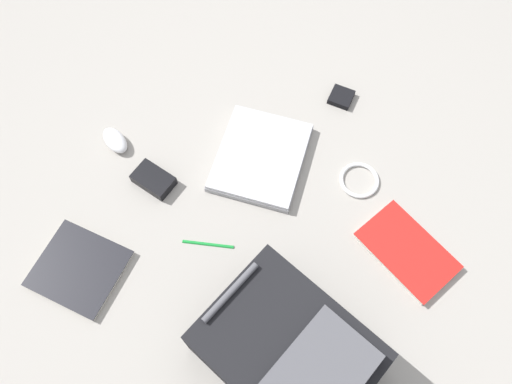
{
  "coord_description": "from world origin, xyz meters",
  "views": [
    {
      "loc": [
        -0.48,
        -0.34,
        1.36
      ],
      "look_at": [
        0.04,
        0.03,
        0.02
      ],
      "focal_mm": 36.03,
      "sensor_mm": 36.0,
      "label": 1
    }
  ],
  "objects_px": {
    "laptop": "(261,157)",
    "book_red": "(79,269)",
    "power_brick": "(154,180)",
    "earbud_pouch": "(342,97)",
    "backpack": "(289,353)",
    "computer_mouse": "(115,140)",
    "book_manual": "(407,251)",
    "pen_black": "(208,244)",
    "cable_coil": "(359,180)"
  },
  "relations": [
    {
      "from": "backpack",
      "to": "cable_coil",
      "type": "distance_m",
      "value": 0.56
    },
    {
      "from": "backpack",
      "to": "earbud_pouch",
      "type": "bearing_deg",
      "value": 21.53
    },
    {
      "from": "pen_black",
      "to": "backpack",
      "type": "bearing_deg",
      "value": -109.81
    },
    {
      "from": "book_red",
      "to": "power_brick",
      "type": "bearing_deg",
      "value": 1.18
    },
    {
      "from": "backpack",
      "to": "cable_coil",
      "type": "xyz_separation_m",
      "value": [
        0.54,
        0.11,
        -0.09
      ]
    },
    {
      "from": "backpack",
      "to": "earbud_pouch",
      "type": "relative_size",
      "value": 6.02
    },
    {
      "from": "backpack",
      "to": "pen_black",
      "type": "height_order",
      "value": "backpack"
    },
    {
      "from": "book_red",
      "to": "book_manual",
      "type": "bearing_deg",
      "value": -51.58
    },
    {
      "from": "book_manual",
      "to": "pen_black",
      "type": "xyz_separation_m",
      "value": [
        -0.3,
        0.47,
        -0.01
      ]
    },
    {
      "from": "cable_coil",
      "to": "power_brick",
      "type": "distance_m",
      "value": 0.61
    },
    {
      "from": "cable_coil",
      "to": "pen_black",
      "type": "bearing_deg",
      "value": 149.49
    },
    {
      "from": "book_red",
      "to": "power_brick",
      "type": "distance_m",
      "value": 0.32
    },
    {
      "from": "pen_black",
      "to": "earbud_pouch",
      "type": "relative_size",
      "value": 2.06
    },
    {
      "from": "backpack",
      "to": "book_red",
      "type": "bearing_deg",
      "value": 102.8
    },
    {
      "from": "backpack",
      "to": "computer_mouse",
      "type": "bearing_deg",
      "value": 74.01
    },
    {
      "from": "power_brick",
      "to": "earbud_pouch",
      "type": "relative_size",
      "value": 1.67
    },
    {
      "from": "pen_black",
      "to": "laptop",
      "type": "bearing_deg",
      "value": 6.58
    },
    {
      "from": "laptop",
      "to": "book_red",
      "type": "height_order",
      "value": "laptop"
    },
    {
      "from": "backpack",
      "to": "power_brick",
      "type": "xyz_separation_m",
      "value": [
        0.19,
        0.6,
        -0.08
      ]
    },
    {
      "from": "book_manual",
      "to": "computer_mouse",
      "type": "relative_size",
      "value": 2.85
    },
    {
      "from": "backpack",
      "to": "earbud_pouch",
      "type": "height_order",
      "value": "backpack"
    },
    {
      "from": "power_brick",
      "to": "earbud_pouch",
      "type": "distance_m",
      "value": 0.65
    },
    {
      "from": "laptop",
      "to": "power_brick",
      "type": "distance_m",
      "value": 0.32
    },
    {
      "from": "cable_coil",
      "to": "pen_black",
      "type": "distance_m",
      "value": 0.48
    },
    {
      "from": "laptop",
      "to": "computer_mouse",
      "type": "bearing_deg",
      "value": 118.06
    },
    {
      "from": "cable_coil",
      "to": "power_brick",
      "type": "height_order",
      "value": "power_brick"
    },
    {
      "from": "computer_mouse",
      "to": "earbud_pouch",
      "type": "xyz_separation_m",
      "value": [
        0.54,
        -0.48,
        -0.01
      ]
    },
    {
      "from": "book_red",
      "to": "pen_black",
      "type": "height_order",
      "value": "book_red"
    },
    {
      "from": "laptop",
      "to": "earbud_pouch",
      "type": "height_order",
      "value": "laptop"
    },
    {
      "from": "book_red",
      "to": "book_manual",
      "type": "distance_m",
      "value": 0.9
    },
    {
      "from": "book_red",
      "to": "cable_coil",
      "type": "distance_m",
      "value": 0.83
    },
    {
      "from": "power_brick",
      "to": "earbud_pouch",
      "type": "xyz_separation_m",
      "value": [
        0.58,
        -0.3,
        -0.01
      ]
    },
    {
      "from": "laptop",
      "to": "cable_coil",
      "type": "distance_m",
      "value": 0.3
    },
    {
      "from": "backpack",
      "to": "pen_black",
      "type": "distance_m",
      "value": 0.38
    },
    {
      "from": "laptop",
      "to": "cable_coil",
      "type": "bearing_deg",
      "value": -68.78
    },
    {
      "from": "earbud_pouch",
      "to": "power_brick",
      "type": "bearing_deg",
      "value": 152.66
    },
    {
      "from": "book_red",
      "to": "pen_black",
      "type": "xyz_separation_m",
      "value": [
        0.26,
        -0.24,
        -0.01
      ]
    },
    {
      "from": "book_manual",
      "to": "power_brick",
      "type": "distance_m",
      "value": 0.75
    },
    {
      "from": "book_manual",
      "to": "earbud_pouch",
      "type": "height_order",
      "value": "book_manual"
    },
    {
      "from": "computer_mouse",
      "to": "earbud_pouch",
      "type": "height_order",
      "value": "computer_mouse"
    },
    {
      "from": "laptop",
      "to": "power_brick",
      "type": "height_order",
      "value": "power_brick"
    },
    {
      "from": "computer_mouse",
      "to": "power_brick",
      "type": "height_order",
      "value": "computer_mouse"
    },
    {
      "from": "computer_mouse",
      "to": "cable_coil",
      "type": "bearing_deg",
      "value": -48.84
    },
    {
      "from": "computer_mouse",
      "to": "power_brick",
      "type": "bearing_deg",
      "value": -84.9
    },
    {
      "from": "book_manual",
      "to": "cable_coil",
      "type": "distance_m",
      "value": 0.25
    },
    {
      "from": "laptop",
      "to": "pen_black",
      "type": "distance_m",
      "value": 0.31
    },
    {
      "from": "power_brick",
      "to": "cable_coil",
      "type": "bearing_deg",
      "value": -54.37
    },
    {
      "from": "backpack",
      "to": "power_brick",
      "type": "distance_m",
      "value": 0.63
    },
    {
      "from": "book_red",
      "to": "book_manual",
      "type": "relative_size",
      "value": 0.89
    },
    {
      "from": "earbud_pouch",
      "to": "backpack",
      "type": "bearing_deg",
      "value": -158.47
    }
  ]
}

